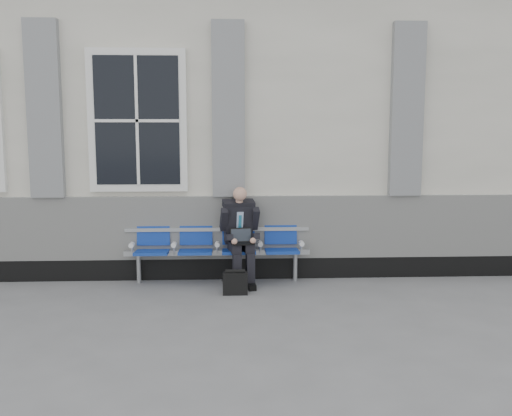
{
  "coord_description": "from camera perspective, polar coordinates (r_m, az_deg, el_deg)",
  "views": [
    {
      "loc": [
        1.61,
        -6.54,
        2.13
      ],
      "look_at": [
        1.96,
        0.9,
        1.1
      ],
      "focal_mm": 40.0,
      "sensor_mm": 36.0,
      "label": 1
    }
  ],
  "objects": [
    {
      "name": "briefcase",
      "position": [
        7.48,
        -2.09,
        -7.49
      ],
      "size": [
        0.32,
        0.14,
        0.33
      ],
      "color": "black",
      "rests_on": "ground"
    },
    {
      "name": "ground",
      "position": [
        7.07,
        -15.96,
        -10.0
      ],
      "size": [
        70.0,
        70.0,
        0.0
      ],
      "primitive_type": "plane",
      "color": "slate",
      "rests_on": "ground"
    },
    {
      "name": "businessman",
      "position": [
        7.86,
        -1.61,
        -2.34
      ],
      "size": [
        0.56,
        0.75,
        1.35
      ],
      "color": "black",
      "rests_on": "ground"
    },
    {
      "name": "bench",
      "position": [
        8.02,
        -3.89,
        -3.52
      ],
      "size": [
        2.6,
        0.47,
        0.91
      ],
      "color": "#9EA0A3",
      "rests_on": "ground"
    },
    {
      "name": "station_building",
      "position": [
        10.15,
        -12.03,
        8.19
      ],
      "size": [
        14.4,
        4.4,
        4.49
      ],
      "color": "silver",
      "rests_on": "ground"
    }
  ]
}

